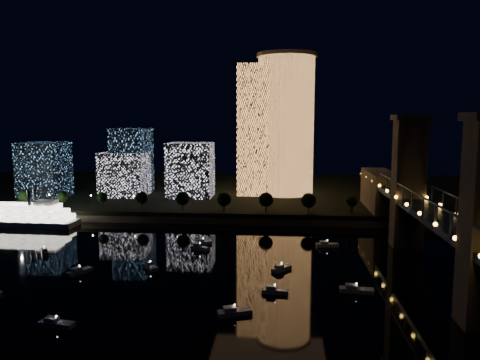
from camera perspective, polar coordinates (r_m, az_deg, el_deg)
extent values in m
plane|color=black|center=(139.69, -2.36, -12.85)|extent=(520.00, 520.00, 0.00)
cube|color=black|center=(293.97, 1.72, -1.52)|extent=(420.00, 160.00, 5.00)
cube|color=#6B5E4C|center=(217.67, 0.47, -4.99)|extent=(420.00, 6.00, 3.00)
cylinder|color=#F59A4E|center=(272.06, 5.60, 6.51)|extent=(32.00, 32.00, 78.08)
cylinder|color=#6B5E4C|center=(274.33, 5.71, 14.90)|extent=(34.00, 34.00, 2.00)
cube|color=#F59A4E|center=(271.13, 2.27, 6.07)|extent=(23.16, 23.16, 73.68)
cube|color=white|center=(263.22, -6.06, 1.25)|extent=(24.56, 20.79, 30.23)
cube|color=#5396E3|center=(277.80, -13.03, 2.23)|extent=(19.02, 24.72, 38.03)
cube|color=white|center=(274.08, -13.87, 0.73)|extent=(24.62, 22.38, 24.62)
cube|color=#5396E3|center=(279.68, -22.73, 1.12)|extent=(21.89, 24.08, 30.65)
cube|color=#162348|center=(141.61, 24.81, -5.67)|extent=(10.00, 260.00, 2.00)
cube|color=#6B5E4C|center=(187.62, 19.83, -0.47)|extent=(11.00, 9.00, 48.00)
cube|color=#6B5E4C|center=(186.01, 20.17, 7.18)|extent=(13.00, 11.00, 2.00)
cube|color=#162348|center=(138.64, 23.02, -2.89)|extent=(0.50, 150.00, 0.50)
cube|color=#162348|center=(142.04, 26.87, -2.87)|extent=(0.50, 150.00, 0.50)
cube|color=#6B5E4C|center=(237.60, 16.68, -1.80)|extent=(12.00, 40.00, 23.00)
cube|color=#162348|center=(128.17, 24.57, -5.38)|extent=(0.50, 0.50, 7.00)
cube|color=#162348|center=(150.53, 21.57, -3.39)|extent=(0.50, 0.50, 7.00)
cube|color=#162348|center=(173.33, 19.35, -1.91)|extent=(0.50, 0.50, 7.00)
cube|color=#162348|center=(196.41, 17.66, -0.78)|extent=(0.50, 0.50, 7.00)
sphere|color=#FFAE38|center=(139.47, 22.72, -5.00)|extent=(1.20, 1.20, 1.20)
sphere|color=#FFAE38|center=(182.10, 18.49, -1.98)|extent=(1.20, 1.20, 1.20)
sphere|color=#FFAE38|center=(225.65, 15.89, -0.11)|extent=(1.20, 1.20, 1.20)
cube|color=silver|center=(237.50, -25.26, -4.70)|extent=(53.53, 13.71, 2.66)
cube|color=white|center=(237.01, -25.30, -4.10)|extent=(49.06, 12.47, 2.44)
cube|color=white|center=(236.56, -25.33, -3.52)|extent=(44.60, 11.24, 2.44)
cube|color=white|center=(236.14, -25.36, -2.94)|extent=(37.92, 9.94, 2.44)
cube|color=silver|center=(229.01, -22.57, -2.56)|extent=(9.05, 6.90, 2.00)
cylinder|color=black|center=(230.08, -24.31, -1.99)|extent=(1.55, 1.55, 6.65)
cylinder|color=black|center=(233.83, -23.76, -1.82)|extent=(1.55, 1.55, 6.65)
cube|color=silver|center=(134.71, 4.29, -13.38)|extent=(7.44, 2.84, 1.20)
cube|color=silver|center=(134.41, 3.82, -12.93)|extent=(2.68, 2.07, 1.00)
sphere|color=white|center=(134.01, 4.30, -12.58)|extent=(0.36, 0.36, 0.36)
cube|color=silver|center=(153.62, 5.09, -10.73)|extent=(6.63, 7.17, 1.20)
cube|color=silver|center=(152.47, 4.82, -10.43)|extent=(3.15, 3.22, 1.00)
sphere|color=white|center=(153.00, 5.10, -10.02)|extent=(0.36, 0.36, 0.36)
cube|color=silver|center=(139.08, 14.01, -12.91)|extent=(9.77, 4.14, 1.20)
cube|color=silver|center=(138.65, 13.42, -12.47)|extent=(3.59, 2.84, 1.00)
sphere|color=white|center=(138.40, 14.03, -12.13)|extent=(0.36, 0.36, 0.36)
cube|color=silver|center=(176.96, -4.90, -8.26)|extent=(7.61, 5.71, 1.20)
cube|color=silver|center=(177.36, -5.19, -7.86)|extent=(3.20, 2.95, 1.00)
sphere|color=white|center=(176.43, -4.91, -7.63)|extent=(0.36, 0.36, 0.36)
cube|color=silver|center=(158.57, -18.95, -10.53)|extent=(6.43, 8.55, 1.20)
cube|color=silver|center=(157.55, -19.34, -10.24)|extent=(3.32, 3.60, 1.00)
sphere|color=white|center=(157.98, -18.98, -9.84)|extent=(0.36, 0.36, 0.36)
cube|color=silver|center=(122.80, -21.46, -16.04)|extent=(8.70, 3.87, 1.20)
cube|color=silver|center=(123.07, -21.98, -15.45)|extent=(3.22, 2.58, 1.00)
sphere|color=white|center=(122.04, -21.50, -15.17)|extent=(0.36, 0.36, 0.36)
cube|color=silver|center=(185.34, -22.72, -8.10)|extent=(5.22, 6.69, 1.20)
cube|color=silver|center=(184.10, -22.72, -7.85)|extent=(2.66, 2.85, 1.00)
sphere|color=white|center=(184.83, -22.75, -7.50)|extent=(0.36, 0.36, 0.36)
cube|color=silver|center=(157.45, -10.86, -10.38)|extent=(6.48, 6.94, 1.20)
cube|color=silver|center=(158.05, -11.04, -9.89)|extent=(3.07, 3.13, 1.00)
sphere|color=white|center=(156.85, -10.88, -9.68)|extent=(0.36, 0.36, 0.36)
cube|color=silver|center=(184.00, -4.50, -7.64)|extent=(6.93, 4.96, 1.20)
cube|color=silver|center=(183.42, -4.81, -7.33)|extent=(2.88, 2.62, 1.00)
sphere|color=white|center=(183.48, -4.51, -7.03)|extent=(0.36, 0.36, 0.36)
cube|color=silver|center=(121.07, -0.66, -15.84)|extent=(8.92, 5.67, 1.20)
cube|color=silver|center=(120.33, -1.27, -15.43)|extent=(3.59, 3.16, 1.00)
sphere|color=white|center=(120.29, -0.66, -14.97)|extent=(0.36, 0.36, 0.36)
cube|color=silver|center=(183.29, 10.59, -7.80)|extent=(8.79, 3.74, 1.20)
cube|color=silver|center=(182.74, 10.21, -7.48)|extent=(3.23, 2.56, 1.00)
sphere|color=white|center=(182.78, 10.61, -7.20)|extent=(0.36, 0.36, 0.36)
cylinder|color=black|center=(255.73, -24.81, -2.56)|extent=(0.70, 0.70, 4.00)
sphere|color=black|center=(255.19, -24.86, -1.78)|extent=(5.90, 5.90, 5.90)
cylinder|color=black|center=(246.38, -20.78, -2.71)|extent=(0.70, 0.70, 4.00)
sphere|color=black|center=(245.81, -20.81, -1.90)|extent=(5.72, 5.72, 5.72)
cylinder|color=black|center=(238.34, -16.44, -2.86)|extent=(0.70, 0.70, 4.00)
sphere|color=black|center=(237.76, -16.47, -2.03)|extent=(5.11, 5.11, 5.11)
cylinder|color=black|center=(231.76, -11.83, -3.00)|extent=(0.70, 0.70, 4.00)
sphere|color=black|center=(231.16, -11.86, -2.14)|extent=(5.83, 5.83, 5.83)
cylinder|color=black|center=(226.75, -6.99, -3.12)|extent=(0.70, 0.70, 4.00)
sphere|color=black|center=(226.14, -7.00, -2.25)|extent=(6.64, 6.64, 6.64)
cylinder|color=black|center=(223.43, -1.96, -3.23)|extent=(0.70, 0.70, 4.00)
sphere|color=black|center=(222.80, -1.96, -2.34)|extent=(6.84, 6.84, 6.84)
cylinder|color=black|center=(221.87, 3.18, -3.31)|extent=(0.70, 0.70, 4.00)
sphere|color=black|center=(221.24, 3.19, -2.42)|extent=(6.97, 6.97, 6.97)
cylinder|color=black|center=(222.10, 8.35, -3.37)|extent=(0.70, 0.70, 4.00)
sphere|color=black|center=(221.47, 8.37, -2.48)|extent=(6.97, 6.97, 6.97)
cylinder|color=black|center=(224.13, 13.47, -3.40)|extent=(0.70, 0.70, 4.00)
sphere|color=black|center=(223.51, 13.50, -2.52)|extent=(5.26, 5.26, 5.26)
cylinder|color=black|center=(256.05, -22.21, -2.29)|extent=(0.24, 0.24, 5.00)
sphere|color=#FFCC7F|center=(255.61, -22.24, -1.67)|extent=(0.70, 0.70, 0.70)
cylinder|color=black|center=(246.74, -17.66, -2.44)|extent=(0.24, 0.24, 5.00)
sphere|color=#FFCC7F|center=(246.28, -17.69, -1.80)|extent=(0.70, 0.70, 0.70)
cylinder|color=black|center=(239.09, -12.79, -2.58)|extent=(0.24, 0.24, 5.00)
sphere|color=#FFCC7F|center=(238.63, -12.81, -1.92)|extent=(0.70, 0.70, 0.70)
cylinder|color=black|center=(233.28, -7.64, -2.71)|extent=(0.24, 0.24, 5.00)
sphere|color=#FFCC7F|center=(232.80, -7.65, -2.03)|extent=(0.70, 0.70, 0.70)
cylinder|color=black|center=(229.44, -2.27, -2.82)|extent=(0.24, 0.24, 5.00)
sphere|color=#FFCC7F|center=(228.95, -2.27, -2.13)|extent=(0.70, 0.70, 0.70)
cylinder|color=black|center=(227.67, 3.24, -2.91)|extent=(0.24, 0.24, 5.00)
sphere|color=#FFCC7F|center=(227.18, 3.24, -2.21)|extent=(0.70, 0.70, 0.70)
cylinder|color=black|center=(228.02, 8.78, -2.97)|extent=(0.24, 0.24, 5.00)
sphere|color=#FFCC7F|center=(227.53, 8.79, -2.27)|extent=(0.70, 0.70, 0.70)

